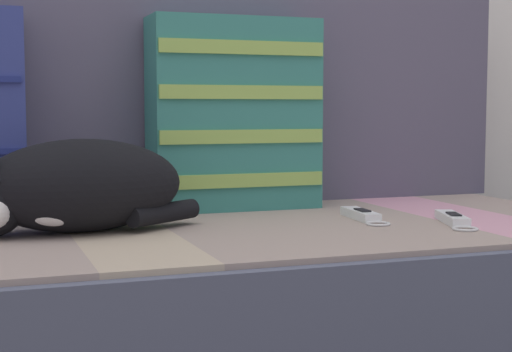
{
  "coord_description": "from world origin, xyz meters",
  "views": [
    {
      "loc": [
        -0.43,
        -1.36,
        0.62
      ],
      "look_at": [
        0.07,
        0.04,
        0.49
      ],
      "focal_mm": 55.0,
      "sensor_mm": 36.0,
      "label": 1
    }
  ],
  "objects_px": {
    "couch": "(209,322)",
    "game_remote_far": "(362,215)",
    "throw_pillow_striped": "(234,114)",
    "game_remote_near": "(453,219)",
    "sleeping_cat": "(72,189)"
  },
  "relations": [
    {
      "from": "sleeping_cat",
      "to": "game_remote_far",
      "type": "relative_size",
      "value": 2.36
    },
    {
      "from": "couch",
      "to": "game_remote_far",
      "type": "height_order",
      "value": "game_remote_far"
    },
    {
      "from": "sleeping_cat",
      "to": "game_remote_near",
      "type": "xyz_separation_m",
      "value": [
        0.73,
        -0.14,
        -0.07
      ]
    },
    {
      "from": "throw_pillow_striped",
      "to": "game_remote_near",
      "type": "height_order",
      "value": "throw_pillow_striped"
    },
    {
      "from": "throw_pillow_striped",
      "to": "game_remote_far",
      "type": "bearing_deg",
      "value": -52.87
    },
    {
      "from": "couch",
      "to": "game_remote_near",
      "type": "height_order",
      "value": "game_remote_near"
    },
    {
      "from": "couch",
      "to": "game_remote_far",
      "type": "bearing_deg",
      "value": -7.6
    },
    {
      "from": "throw_pillow_striped",
      "to": "game_remote_near",
      "type": "distance_m",
      "value": 0.54
    },
    {
      "from": "throw_pillow_striped",
      "to": "game_remote_far",
      "type": "relative_size",
      "value": 2.28
    },
    {
      "from": "throw_pillow_striped",
      "to": "couch",
      "type": "bearing_deg",
      "value": -120.04
    },
    {
      "from": "couch",
      "to": "throw_pillow_striped",
      "type": "height_order",
      "value": "throw_pillow_striped"
    },
    {
      "from": "throw_pillow_striped",
      "to": "game_remote_near",
      "type": "xyz_separation_m",
      "value": [
        0.34,
        -0.37,
        -0.21
      ]
    },
    {
      "from": "throw_pillow_striped",
      "to": "game_remote_far",
      "type": "distance_m",
      "value": 0.38
    },
    {
      "from": "couch",
      "to": "game_remote_far",
      "type": "xyz_separation_m",
      "value": [
        0.32,
        -0.04,
        0.21
      ]
    },
    {
      "from": "throw_pillow_striped",
      "to": "sleeping_cat",
      "type": "relative_size",
      "value": 0.97
    }
  ]
}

